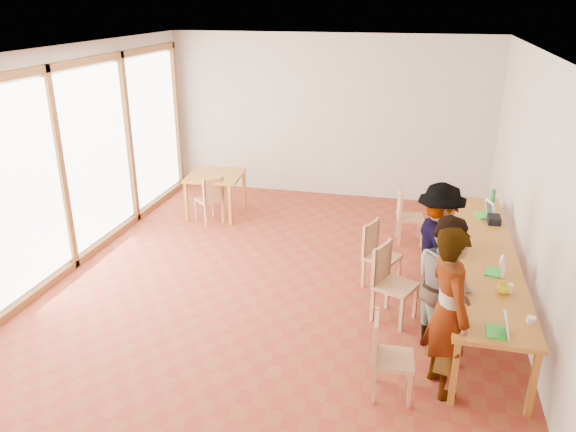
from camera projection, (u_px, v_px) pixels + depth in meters
name	position (u px, v px, depth m)	size (l,w,h in m)	color
ground	(275.00, 290.00, 7.34)	(8.00, 8.00, 0.00)	brown
wall_back	(329.00, 117.00, 10.42)	(6.00, 0.10, 3.00)	beige
wall_front	(96.00, 391.00, 3.17)	(6.00, 0.10, 3.00)	beige
wall_right	(539.00, 200.00, 6.15)	(0.10, 8.00, 3.00)	beige
window_wall	(59.00, 165.00, 7.44)	(0.10, 8.00, 3.00)	white
ceiling	(273.00, 51.00, 6.24)	(6.00, 8.00, 0.04)	white
communal_table	(481.00, 255.00, 6.72)	(0.80, 4.00, 0.75)	#AA6B25
side_table	(215.00, 179.00, 9.63)	(0.90, 0.90, 0.75)	#AA6B25
chair_near	(384.00, 348.00, 5.26)	(0.41, 0.41, 0.44)	tan
chair_mid	(388.00, 274.00, 6.54)	(0.56, 0.56, 0.49)	tan
chair_far	(376.00, 247.00, 7.32)	(0.53, 0.53, 0.46)	tan
chair_empty	(405.00, 210.00, 8.62)	(0.45, 0.45, 0.45)	tan
chair_spare	(211.00, 195.00, 9.35)	(0.54, 0.54, 0.44)	tan
person_near	(448.00, 312.00, 5.22)	(0.62, 0.41, 1.70)	gray
person_mid	(445.00, 284.00, 5.89)	(0.75, 0.58, 1.54)	gray
person_far	(438.00, 245.00, 6.79)	(1.01, 0.58, 1.56)	gray
laptop_near	(501.00, 328.00, 5.04)	(0.21, 0.24, 0.19)	green
laptop_mid	(498.00, 269.00, 6.13)	(0.25, 0.27, 0.20)	green
laptop_far	(487.00, 212.00, 7.74)	(0.30, 0.32, 0.22)	green
yellow_mug	(504.00, 289.00, 5.73)	(0.13, 0.13, 0.10)	yellow
green_bottle	(493.00, 199.00, 8.02)	(0.07, 0.07, 0.28)	#257E26
clear_glass	(510.00, 288.00, 5.75)	(0.07, 0.07, 0.09)	silver
condiment_cup	(531.00, 320.00, 5.22)	(0.08, 0.08, 0.06)	white
pink_phone	(467.00, 225.00, 7.43)	(0.05, 0.10, 0.01)	#BA357C
black_pouch	(494.00, 220.00, 7.53)	(0.16, 0.26, 0.09)	black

